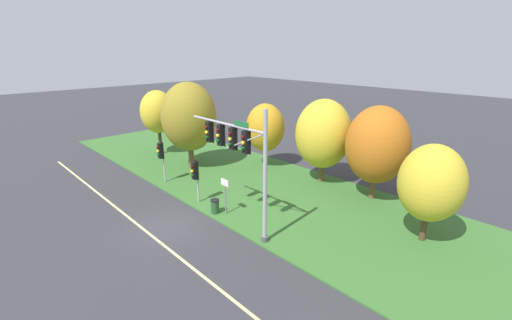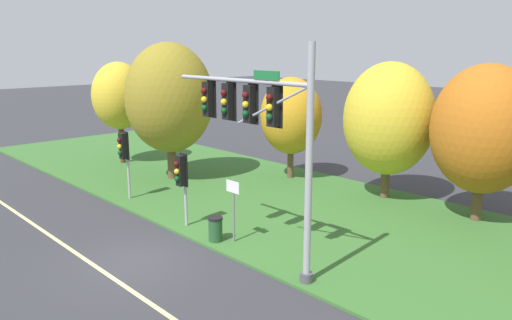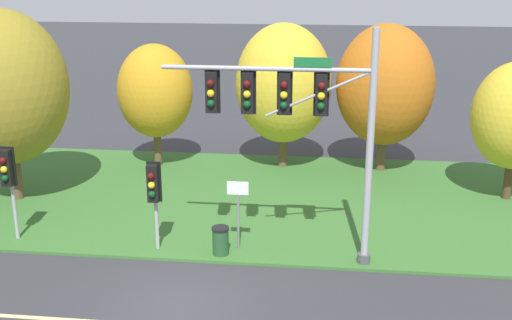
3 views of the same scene
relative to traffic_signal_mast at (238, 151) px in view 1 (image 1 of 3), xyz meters
name	(u,v)px [view 1 (image 1 of 3)]	position (x,y,z in m)	size (l,w,h in m)	color
ground_plane	(167,226)	(-3.21, -2.94, -4.82)	(160.00, 160.00, 0.00)	#333338
lane_stripe	(149,233)	(-3.21, -4.14, -4.81)	(36.00, 0.16, 0.01)	beige
grass_verge	(265,188)	(-3.21, 5.31, -4.77)	(48.00, 11.50, 0.10)	#386B2D
traffic_signal_mast	(238,151)	(0.00, 0.00, 0.00)	(6.40, 0.49, 7.26)	#9EA0A5
pedestrian_signal_near_kerb	(161,153)	(-9.56, 0.34, -2.34)	(0.46, 0.55, 3.25)	#9EA0A5
pedestrian_signal_further_along	(195,173)	(-4.61, 0.11, -2.56)	(0.46, 0.55, 3.00)	#9EA0A5
route_sign_post	(225,191)	(-1.98, 0.54, -3.18)	(0.69, 0.08, 2.39)	slate
tree_nearest_road	(158,112)	(-16.68, 4.07, -0.55)	(3.29, 3.29, 6.25)	#4C3823
tree_left_of_mast	(189,117)	(-11.36, 4.17, -0.29)	(4.72, 4.72, 7.39)	brown
tree_behind_signpost	(265,128)	(-6.92, 9.02, -1.27)	(3.36, 3.36, 5.55)	brown
tree_mid_verge	(323,134)	(-1.22, 9.55, -0.91)	(4.24, 4.24, 6.47)	brown
tree_tall_centre	(377,145)	(3.21, 9.53, -0.88)	(4.24, 4.24, 6.50)	brown
tree_right_far	(431,183)	(7.93, 6.40, -1.37)	(3.33, 3.33, 5.44)	#4C3823
trash_bin	(215,206)	(-2.48, 0.09, -4.25)	(0.56, 0.56, 0.93)	#234C28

